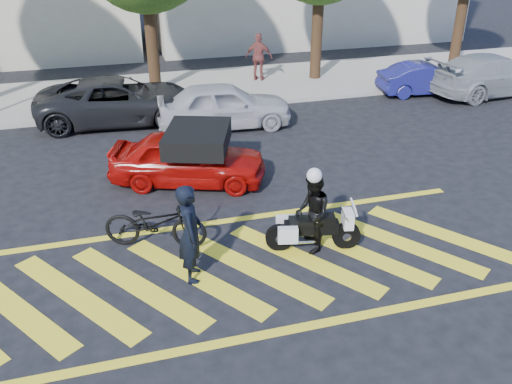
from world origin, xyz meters
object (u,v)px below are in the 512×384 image
object	(u,v)px
officer_moto	(312,213)
red_convertible	(188,158)
parked_mid_left	(119,100)
parked_mid_right	(224,105)
officer_bike	(191,233)
parked_far_right	(492,75)
parked_right	(426,79)
bicycle	(155,223)
police_motorcycle	(312,229)

from	to	relation	value
officer_moto	red_convertible	bearing A→B (deg)	-140.56
parked_mid_left	parked_mid_right	xyz separation A→B (m)	(3.21, -1.40, -0.01)
officer_bike	red_convertible	world-z (taller)	officer_bike
officer_moto	parked_far_right	world-z (taller)	officer_moto
officer_bike	parked_right	bearing A→B (deg)	-40.86
bicycle	parked_mid_left	distance (m)	7.90
bicycle	police_motorcycle	distance (m)	3.23
officer_moto	parked_mid_right	bearing A→B (deg)	-166.34
red_convertible	parked_mid_left	bearing A→B (deg)	34.59
officer_bike	parked_mid_left	world-z (taller)	officer_bike
officer_moto	parked_far_right	size ratio (longest dim) A/B	0.33
red_convertible	officer_moto	bearing A→B (deg)	-134.31
parked_mid_left	police_motorcycle	bearing A→B (deg)	-154.99
red_convertible	parked_mid_right	bearing A→B (deg)	-6.78
officer_moto	officer_bike	bearing A→B (deg)	-70.52
bicycle	officer_moto	xyz separation A→B (m)	(3.06, -0.99, 0.29)
police_motorcycle	parked_right	world-z (taller)	parked_right
officer_moto	bicycle	bearing A→B (deg)	-95.22
officer_bike	parked_far_right	xyz separation A→B (m)	(12.94, 8.50, -0.23)
bicycle	officer_moto	world-z (taller)	officer_moto
parked_right	parked_far_right	xyz separation A→B (m)	(2.39, -0.68, 0.16)
parked_mid_left	bicycle	bearing A→B (deg)	-173.66
officer_bike	parked_right	size ratio (longest dim) A/B	0.55
officer_bike	police_motorcycle	xyz separation A→B (m)	(2.53, 0.31, -0.51)
parked_right	parked_mid_right	bearing A→B (deg)	105.64
parked_right	parked_far_right	world-z (taller)	parked_far_right
officer_bike	parked_mid_right	xyz separation A→B (m)	(2.39, 7.78, -0.25)
bicycle	parked_mid_right	size ratio (longest dim) A/B	0.50
police_motorcycle	parked_far_right	world-z (taller)	parked_far_right
parked_right	police_motorcycle	bearing A→B (deg)	143.81
parked_mid_right	parked_right	bearing A→B (deg)	-76.58
officer_bike	parked_mid_right	bearing A→B (deg)	-8.98
red_convertible	parked_mid_left	size ratio (longest dim) A/B	0.74
bicycle	parked_far_right	bearing A→B (deg)	-41.76
parked_mid_right	parked_far_right	xyz separation A→B (m)	(10.55, 0.72, 0.02)
parked_right	parked_far_right	bearing A→B (deg)	-100.04
officer_bike	bicycle	world-z (taller)	officer_bike
officer_moto	red_convertible	distance (m)	4.24
red_convertible	officer_bike	bearing A→B (deg)	-169.54
officer_bike	parked_far_right	bearing A→B (deg)	-48.59
red_convertible	parked_far_right	size ratio (longest dim) A/B	0.76
parked_mid_left	parked_far_right	size ratio (longest dim) A/B	1.02
parked_mid_right	parked_far_right	distance (m)	10.57
officer_bike	bicycle	distance (m)	1.46
bicycle	parked_right	world-z (taller)	parked_right
officer_bike	bicycle	xyz separation A→B (m)	(-0.54, 1.29, -0.42)
parked_right	parked_far_right	size ratio (longest dim) A/B	0.69
police_motorcycle	officer_bike	bearing A→B (deg)	-160.40
police_motorcycle	parked_mid_right	xyz separation A→B (m)	(-0.14, 7.48, 0.26)
officer_bike	parked_mid_left	bearing A→B (deg)	13.19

